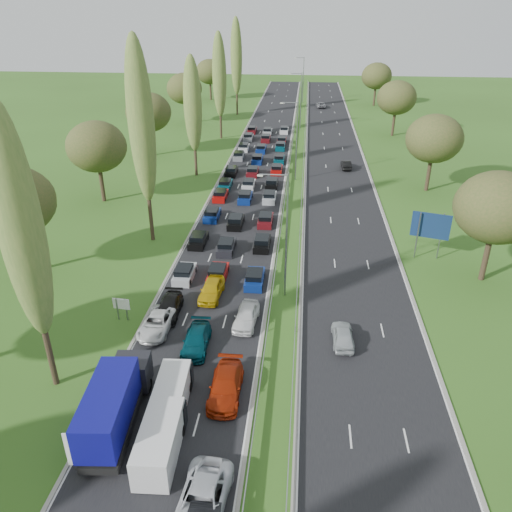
% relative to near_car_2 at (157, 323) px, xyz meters
% --- Properties ---
extents(ground, '(260.00, 260.00, 0.00)m').
position_rel_near_car_2_xyz_m(ground, '(10.47, 43.80, -0.73)').
color(ground, '#30561A').
rests_on(ground, ground).
extents(near_carriageway, '(10.50, 215.00, 0.04)m').
position_rel_near_car_2_xyz_m(near_carriageway, '(3.72, 46.30, -0.73)').
color(near_carriageway, black).
rests_on(near_carriageway, ground).
extents(far_carriageway, '(10.50, 215.00, 0.04)m').
position_rel_near_car_2_xyz_m(far_carriageway, '(17.22, 46.30, -0.73)').
color(far_carriageway, black).
rests_on(far_carriageway, ground).
extents(central_reservation, '(2.36, 215.00, 0.32)m').
position_rel_near_car_2_xyz_m(central_reservation, '(10.47, 46.30, -0.18)').
color(central_reservation, gray).
rests_on(central_reservation, ground).
extents(lamp_columns, '(0.18, 140.18, 12.00)m').
position_rel_near_car_2_xyz_m(lamp_columns, '(10.47, 41.80, 5.27)').
color(lamp_columns, gray).
rests_on(lamp_columns, ground).
extents(poplar_row, '(2.80, 127.80, 22.44)m').
position_rel_near_car_2_xyz_m(poplar_row, '(-5.53, 31.97, 11.66)').
color(poplar_row, '#2D2116').
rests_on(poplar_row, ground).
extents(woodland_left, '(8.00, 166.00, 11.10)m').
position_rel_near_car_2_xyz_m(woodland_left, '(-16.03, 26.43, 6.95)').
color(woodland_left, '#2D2116').
rests_on(woodland_left, ground).
extents(woodland_right, '(8.00, 153.00, 11.10)m').
position_rel_near_car_2_xyz_m(woodland_right, '(29.97, 30.47, 6.95)').
color(woodland_right, '#2D2116').
rests_on(woodland_right, ground).
extents(traffic_queue_fill, '(9.10, 69.26, 0.80)m').
position_rel_near_car_2_xyz_m(traffic_queue_fill, '(3.69, 41.27, -0.29)').
color(traffic_queue_fill, '#B2B7BC').
rests_on(traffic_queue_fill, ground).
extents(near_car_2, '(2.52, 5.18, 1.42)m').
position_rel_near_car_2_xyz_m(near_car_2, '(0.00, 0.00, 0.00)').
color(near_car_2, silver).
rests_on(near_car_2, near_carriageway).
extents(near_car_3, '(2.13, 4.89, 1.40)m').
position_rel_near_car_2_xyz_m(near_car_3, '(0.40, 2.50, -0.01)').
color(near_car_3, black).
rests_on(near_car_3, near_carriageway).
extents(near_car_7, '(2.14, 4.95, 1.42)m').
position_rel_near_car_2_xyz_m(near_car_7, '(3.81, -2.04, 0.00)').
color(near_car_7, '#043A45').
rests_on(near_car_7, near_carriageway).
extents(near_car_8, '(2.12, 4.80, 1.61)m').
position_rel_near_car_2_xyz_m(near_car_8, '(3.63, 5.79, 0.09)').
color(near_car_8, '#BD990C').
rests_on(near_car_8, near_carriageway).
extents(near_car_10, '(2.94, 5.75, 1.55)m').
position_rel_near_car_2_xyz_m(near_car_10, '(7.09, -16.31, 0.07)').
color(near_car_10, silver).
rests_on(near_car_10, near_carriageway).
extents(near_car_11, '(2.23, 5.38, 1.56)m').
position_rel_near_car_2_xyz_m(near_car_11, '(6.98, -7.17, 0.07)').
color(near_car_11, '#972309').
rests_on(near_car_11, near_carriageway).
extents(near_car_12, '(2.20, 4.74, 1.57)m').
position_rel_near_car_2_xyz_m(near_car_12, '(7.38, 1.70, 0.08)').
color(near_car_12, silver).
rests_on(near_car_12, near_carriageway).
extents(far_car_0, '(1.80, 4.21, 1.42)m').
position_rel_near_car_2_xyz_m(far_car_0, '(15.50, -0.22, -0.00)').
color(far_car_0, '#A6ADB0').
rests_on(far_car_0, far_carriageway).
extents(far_car_1, '(1.68, 4.27, 1.38)m').
position_rel_near_car_2_xyz_m(far_car_1, '(18.76, 48.66, -0.02)').
color(far_car_1, black).
rests_on(far_car_1, far_carriageway).
extents(far_car_2, '(2.74, 5.21, 1.40)m').
position_rel_near_car_2_xyz_m(far_car_2, '(15.55, 104.43, -0.01)').
color(far_car_2, slate).
rests_on(far_car_2, far_carriageway).
extents(blue_lorry, '(2.45, 8.84, 3.73)m').
position_rel_near_car_2_xyz_m(blue_lorry, '(0.37, -10.73, 1.21)').
color(blue_lorry, black).
rests_on(blue_lorry, near_carriageway).
extents(white_van_front, '(2.18, 5.57, 2.24)m').
position_rel_near_car_2_xyz_m(white_van_front, '(3.83, -12.62, 0.42)').
color(white_van_front, silver).
rests_on(white_van_front, near_carriageway).
extents(white_van_rear, '(2.01, 5.13, 2.06)m').
position_rel_near_car_2_xyz_m(white_van_rear, '(3.48, -8.45, 0.33)').
color(white_van_rear, silver).
rests_on(white_van_rear, near_carriageway).
extents(info_sign, '(1.50, 0.25, 2.10)m').
position_rel_near_car_2_xyz_m(info_sign, '(-3.43, 1.28, 0.64)').
color(info_sign, gray).
rests_on(info_sign, ground).
extents(direction_sign, '(3.86, 1.24, 5.20)m').
position_rel_near_car_2_xyz_m(direction_sign, '(25.37, 16.12, 2.84)').
color(direction_sign, gray).
rests_on(direction_sign, ground).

